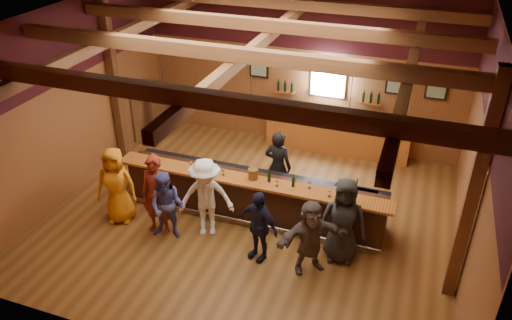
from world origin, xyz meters
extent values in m
plane|color=brown|center=(0.00, 0.00, 0.00)|extent=(9.00, 9.00, 0.00)
cube|color=brown|center=(0.00, 4.00, 2.25)|extent=(9.00, 0.04, 4.50)
cube|color=brown|center=(0.00, -4.00, 2.25)|extent=(9.00, 0.04, 4.50)
cube|color=brown|center=(-4.50, 0.00, 2.25)|extent=(0.04, 8.00, 4.50)
cube|color=brown|center=(4.50, 0.00, 2.25)|extent=(0.04, 8.00, 4.50)
cube|color=brown|center=(0.00, 0.00, 4.50)|extent=(9.00, 8.00, 0.04)
cube|color=#390F13|center=(0.00, 3.98, 3.65)|extent=(9.00, 0.01, 1.70)
cube|color=#390F13|center=(-4.48, 0.00, 3.65)|extent=(0.01, 8.00, 1.70)
cube|color=#390F13|center=(4.48, 0.00, 3.65)|extent=(0.01, 8.00, 1.70)
cube|color=#522D17|center=(-4.35, 1.50, 2.25)|extent=(0.22, 0.22, 4.50)
cube|color=#522D17|center=(4.35, -1.00, 2.25)|extent=(0.22, 0.22, 4.50)
cube|color=#522D17|center=(0.00, -3.00, 4.20)|extent=(8.80, 0.20, 0.25)
cube|color=#522D17|center=(0.00, -1.00, 4.20)|extent=(8.80, 0.20, 0.25)
cube|color=#522D17|center=(0.00, 1.00, 4.20)|extent=(8.80, 0.20, 0.25)
cube|color=#522D17|center=(0.00, 3.00, 4.20)|extent=(8.80, 0.20, 0.25)
cube|color=#522D17|center=(-3.00, 0.00, 3.95)|extent=(0.18, 7.80, 0.22)
cube|color=#522D17|center=(0.00, 0.00, 3.95)|extent=(0.18, 7.80, 0.22)
cube|color=#522D17|center=(3.00, 0.00, 3.95)|extent=(0.18, 7.80, 0.22)
cube|color=black|center=(0.00, 0.00, 0.53)|extent=(6.00, 0.60, 1.05)
cube|color=#9C501C|center=(0.00, -0.18, 1.08)|extent=(6.30, 0.50, 0.06)
cube|color=black|center=(0.00, 0.38, 0.93)|extent=(6.00, 0.48, 0.05)
cube|color=black|center=(0.00, 0.38, 0.45)|extent=(6.00, 0.48, 0.90)
cube|color=silver|center=(2.00, 0.38, 0.88)|extent=(0.45, 0.40, 0.14)
cube|color=silver|center=(2.50, 0.38, 0.88)|extent=(0.45, 0.40, 0.14)
cylinder|color=silver|center=(0.00, -0.42, 0.15)|extent=(6.00, 0.06, 0.06)
cube|color=#9C501C|center=(1.20, 3.72, 0.45)|extent=(4.00, 0.50, 0.90)
cube|color=black|center=(1.20, 3.72, 0.93)|extent=(4.00, 0.52, 0.05)
cube|color=silver|center=(0.80, 3.95, 2.05)|extent=(0.95, 0.08, 0.95)
cube|color=white|center=(0.80, 3.90, 2.05)|extent=(0.78, 0.01, 0.78)
cube|color=black|center=(-1.20, 3.94, 2.10)|extent=(0.55, 0.04, 0.45)
cube|color=silver|center=(-1.20, 3.92, 2.10)|extent=(0.45, 0.01, 0.35)
cube|color=black|center=(2.60, 3.94, 2.10)|extent=(0.55, 0.04, 0.45)
cube|color=silver|center=(2.60, 3.92, 2.10)|extent=(0.45, 0.01, 0.35)
cube|color=black|center=(3.60, 3.94, 2.10)|extent=(0.55, 0.04, 0.45)
cube|color=silver|center=(3.60, 3.92, 2.10)|extent=(0.45, 0.01, 0.35)
cube|color=#9C501C|center=(-0.40, 3.88, 1.55)|extent=(0.60, 0.18, 0.04)
cylinder|color=black|center=(-0.60, 3.88, 1.70)|extent=(0.07, 0.07, 0.26)
cylinder|color=black|center=(-0.40, 3.88, 1.70)|extent=(0.07, 0.07, 0.26)
cylinder|color=black|center=(-0.20, 3.88, 1.70)|extent=(0.07, 0.07, 0.26)
cube|color=#9C501C|center=(2.00, 3.88, 1.55)|extent=(0.60, 0.18, 0.04)
cylinder|color=black|center=(1.80, 3.88, 1.70)|extent=(0.07, 0.07, 0.26)
cylinder|color=black|center=(2.00, 3.88, 1.70)|extent=(0.07, 0.07, 0.26)
cylinder|color=black|center=(2.20, 3.88, 1.70)|extent=(0.07, 0.07, 0.26)
cylinder|color=black|center=(-2.00, 0.00, 3.33)|extent=(0.01, 0.01, 1.25)
sphere|color=#FF630C|center=(-2.00, 0.00, 2.70)|extent=(0.24, 0.24, 0.24)
cylinder|color=black|center=(0.00, 0.00, 3.33)|extent=(0.01, 0.01, 1.25)
sphere|color=#FF630C|center=(0.00, 0.00, 2.70)|extent=(0.24, 0.24, 0.24)
cylinder|color=black|center=(2.00, 0.00, 3.33)|extent=(0.01, 0.01, 1.25)
sphere|color=#FF630C|center=(2.00, 0.00, 2.70)|extent=(0.24, 0.24, 0.24)
cube|color=silver|center=(-4.10, 2.60, 0.90)|extent=(0.70, 0.70, 1.80)
imported|color=orange|center=(-2.80, -1.09, 0.92)|extent=(1.02, 0.81, 1.83)
imported|color=maroon|center=(-1.74, -1.18, 0.94)|extent=(0.70, 0.46, 1.89)
imported|color=#5559AB|center=(-1.45, -1.27, 0.79)|extent=(0.86, 0.72, 1.59)
imported|color=white|center=(-0.72, -0.89, 0.92)|extent=(1.36, 1.06, 1.85)
imported|color=#1B1B36|center=(0.60, -1.27, 0.80)|extent=(1.01, 0.69, 1.60)
imported|color=#5C4D49|center=(1.68, -1.27, 0.80)|extent=(1.47, 1.27, 1.60)
imported|color=#28282A|center=(2.20, -0.73, 0.95)|extent=(1.01, 0.74, 1.89)
imported|color=black|center=(0.34, 0.90, 0.91)|extent=(0.70, 0.49, 1.83)
cylinder|color=brown|center=(0.07, -0.10, 1.23)|extent=(0.22, 0.22, 0.24)
cylinder|color=black|center=(0.44, -0.10, 1.23)|extent=(0.07, 0.07, 0.24)
cylinder|color=black|center=(0.44, -0.10, 1.40)|extent=(0.02, 0.02, 0.08)
cylinder|color=black|center=(0.99, -0.11, 1.22)|extent=(0.07, 0.07, 0.23)
cylinder|color=black|center=(0.99, -0.11, 1.38)|extent=(0.02, 0.02, 0.08)
cylinder|color=silver|center=(-2.39, -0.11, 1.11)|extent=(0.07, 0.07, 0.01)
cylinder|color=silver|center=(-2.39, -0.11, 1.17)|extent=(0.01, 0.01, 0.11)
sphere|color=silver|center=(-2.39, -0.11, 1.26)|extent=(0.09, 0.09, 0.09)
cylinder|color=silver|center=(-2.15, -0.27, 1.11)|extent=(0.06, 0.06, 0.01)
cylinder|color=silver|center=(-2.15, -0.27, 1.16)|extent=(0.01, 0.01, 0.09)
sphere|color=silver|center=(-2.15, -0.27, 1.24)|extent=(0.07, 0.07, 0.07)
cylinder|color=silver|center=(-1.40, -0.16, 1.11)|extent=(0.07, 0.07, 0.01)
cylinder|color=silver|center=(-1.40, -0.16, 1.17)|extent=(0.01, 0.01, 0.10)
sphere|color=silver|center=(-1.40, -0.16, 1.25)|extent=(0.08, 0.08, 0.08)
cylinder|color=silver|center=(-1.06, -0.29, 1.11)|extent=(0.07, 0.07, 0.01)
cylinder|color=silver|center=(-1.06, -0.29, 1.17)|extent=(0.01, 0.01, 0.10)
sphere|color=silver|center=(-1.06, -0.29, 1.24)|extent=(0.08, 0.08, 0.08)
cylinder|color=silver|center=(-0.60, -0.19, 1.11)|extent=(0.07, 0.07, 0.01)
cylinder|color=silver|center=(-0.60, -0.19, 1.17)|extent=(0.01, 0.01, 0.10)
sphere|color=silver|center=(-0.60, -0.19, 1.25)|extent=(0.08, 0.08, 0.08)
cylinder|color=silver|center=(0.65, -0.21, 1.11)|extent=(0.07, 0.07, 0.01)
cylinder|color=silver|center=(0.65, -0.21, 1.17)|extent=(0.01, 0.01, 0.10)
sphere|color=silver|center=(0.65, -0.21, 1.25)|extent=(0.08, 0.08, 0.08)
cylinder|color=silver|center=(1.33, -0.06, 1.11)|extent=(0.08, 0.08, 0.01)
cylinder|color=silver|center=(1.33, -0.06, 1.17)|extent=(0.01, 0.01, 0.11)
sphere|color=silver|center=(1.33, -0.06, 1.26)|extent=(0.09, 0.09, 0.09)
cylinder|color=silver|center=(1.80, -0.23, 1.11)|extent=(0.07, 0.07, 0.01)
cylinder|color=silver|center=(1.80, -0.23, 1.17)|extent=(0.01, 0.01, 0.11)
sphere|color=silver|center=(1.80, -0.23, 1.26)|extent=(0.09, 0.09, 0.09)
camera|label=1|loc=(3.23, -8.83, 6.93)|focal=35.00mm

